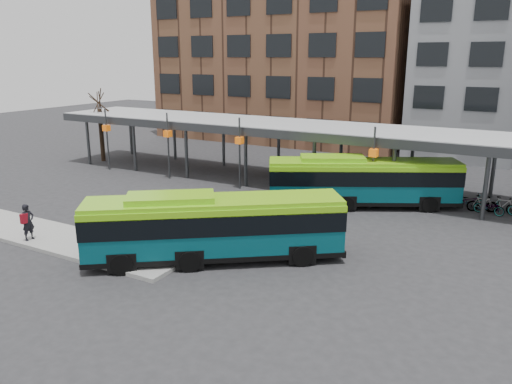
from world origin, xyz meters
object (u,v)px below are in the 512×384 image
bus_rear (362,180)px  pedestrian (28,222)px  bus_front (214,226)px  tree (101,133)px

bus_rear → pedestrian: (-11.97, -13.67, -0.51)m
bus_front → pedestrian: bearing=160.4°
tree → bus_front: 24.29m
bus_front → bus_rear: (3.12, 11.06, 0.00)m
pedestrian → bus_front: bearing=-73.2°
bus_front → bus_rear: size_ratio=0.95×
bus_rear → bus_front: bearing=-133.4°
bus_front → pedestrian: size_ratio=5.85×
tree → pedestrian: (11.43, -15.94, -1.36)m
bus_rear → pedestrian: bus_rear is taller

